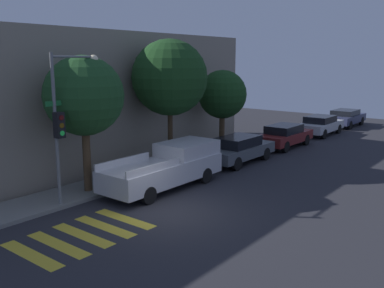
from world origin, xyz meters
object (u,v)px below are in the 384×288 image
(traffic_light_pole, at_px, (66,109))
(sedan_tail_of_row, at_px, (345,117))
(sedan_near_corner, at_px, (239,149))
(sedan_far_end, at_px, (320,125))
(pickup_truck, at_px, (168,166))
(tree_far_end, at_px, (222,95))
(tree_near_corner, at_px, (84,96))
(tree_midblock, at_px, (170,78))
(sedan_middle, at_px, (284,135))

(traffic_light_pole, relative_size, sedan_tail_of_row, 1.22)
(sedan_near_corner, height_order, sedan_far_end, sedan_near_corner)
(sedan_near_corner, relative_size, sedan_tail_of_row, 1.01)
(traffic_light_pole, xyz_separation_m, pickup_truck, (3.96, -1.27, -2.65))
(sedan_near_corner, bearing_deg, tree_far_end, 57.85)
(tree_near_corner, relative_size, tree_far_end, 1.15)
(sedan_far_end, distance_m, tree_midblock, 14.55)
(sedan_near_corner, distance_m, tree_midblock, 5.24)
(tree_midblock, bearing_deg, traffic_light_pole, -174.24)
(sedan_far_end, distance_m, tree_far_end, 10.09)
(traffic_light_pole, distance_m, sedan_tail_of_row, 25.51)
(tree_far_end, bearing_deg, tree_near_corner, 180.00)
(traffic_light_pole, relative_size, sedan_far_end, 1.25)
(sedan_near_corner, xyz_separation_m, tree_far_end, (1.19, 1.90, 2.62))
(pickup_truck, xyz_separation_m, tree_midblock, (2.28, 1.90, 3.54))
(tree_far_end, bearing_deg, sedan_tail_of_row, -7.37)
(tree_near_corner, xyz_separation_m, tree_midblock, (4.98, 0.00, 0.54))
(sedan_far_end, relative_size, tree_far_end, 0.94)
(traffic_light_pole, distance_m, sedan_near_corner, 9.92)
(sedan_near_corner, bearing_deg, tree_midblock, 149.23)
(pickup_truck, relative_size, sedan_tail_of_row, 1.25)
(tree_near_corner, distance_m, tree_midblock, 5.01)
(sedan_far_end, relative_size, tree_near_corner, 0.81)
(sedan_tail_of_row, bearing_deg, traffic_light_pole, 177.13)
(sedan_near_corner, height_order, sedan_tail_of_row, sedan_near_corner)
(sedan_near_corner, bearing_deg, sedan_tail_of_row, 0.00)
(sedan_middle, xyz_separation_m, tree_midblock, (-8.36, 1.90, 3.70))
(sedan_tail_of_row, relative_size, tree_near_corner, 0.83)
(traffic_light_pole, height_order, sedan_far_end, traffic_light_pole)
(tree_near_corner, bearing_deg, tree_far_end, 0.00)
(sedan_far_end, bearing_deg, traffic_light_pole, 176.40)
(tree_midblock, height_order, tree_far_end, tree_midblock)
(sedan_middle, bearing_deg, sedan_far_end, -0.00)
(traffic_light_pole, height_order, tree_near_corner, traffic_light_pole)
(sedan_middle, bearing_deg, traffic_light_pole, 175.03)
(pickup_truck, xyz_separation_m, tree_far_end, (6.67, 1.90, 2.46))
(sedan_near_corner, bearing_deg, sedan_middle, 0.00)
(tree_near_corner, xyz_separation_m, tree_far_end, (9.37, 0.00, -0.53))
(pickup_truck, height_order, sedan_far_end, pickup_truck)
(sedan_far_end, distance_m, tree_near_corner, 19.28)
(sedan_tail_of_row, distance_m, tree_far_end, 15.05)
(traffic_light_pole, relative_size, tree_near_corner, 1.01)
(pickup_truck, xyz_separation_m, tree_near_corner, (-2.69, 1.90, 3.00))
(pickup_truck, relative_size, tree_midblock, 0.91)
(sedan_near_corner, height_order, sedan_middle, sedan_near_corner)
(pickup_truck, xyz_separation_m, sedan_middle, (10.64, -0.00, -0.16))
(sedan_far_end, bearing_deg, tree_near_corner, 174.26)
(sedan_tail_of_row, relative_size, tree_far_end, 0.96)
(sedan_middle, height_order, tree_midblock, tree_midblock)
(sedan_tail_of_row, xyz_separation_m, tree_near_corner, (-24.06, 1.90, 3.17))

